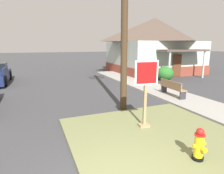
# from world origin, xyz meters

# --- Properties ---
(grass_corner_patch) EXTENTS (5.22, 4.83, 0.08)m
(grass_corner_patch) POSITION_xyz_m (2.06, 1.97, 0.04)
(grass_corner_patch) COLOR olive
(grass_corner_patch) RESTS_ON ground
(sidewalk_strip) EXTENTS (2.20, 18.84, 0.12)m
(sidewalk_strip) POSITION_xyz_m (5.88, 6.68, 0.06)
(sidewalk_strip) COLOR #9E9B93
(sidewalk_strip) RESTS_ON ground
(fire_hydrant) EXTENTS (0.38, 0.34, 0.83)m
(fire_hydrant) POSITION_xyz_m (2.27, 0.38, 0.47)
(fire_hydrant) COLOR black
(fire_hydrant) RESTS_ON grass_corner_patch
(stop_sign) EXTENTS (0.81, 0.33, 2.29)m
(stop_sign) POSITION_xyz_m (2.10, 2.56, 1.24)
(stop_sign) COLOR #A3845B
(stop_sign) RESTS_ON grass_corner_patch
(manhole_cover) EXTENTS (0.70, 0.70, 0.02)m
(manhole_cover) POSITION_xyz_m (0.55, 3.87, 0.01)
(manhole_cover) COLOR black
(manhole_cover) RESTS_ON ground
(street_bench) EXTENTS (0.49, 1.81, 0.85)m
(street_bench) POSITION_xyz_m (5.61, 5.42, 0.60)
(street_bench) COLOR #93704C
(street_bench) RESTS_ON sidewalk_strip
(utility_pole) EXTENTS (1.58, 0.29, 8.60)m
(utility_pole) POSITION_xyz_m (2.33, 4.72, 4.49)
(utility_pole) COLOR #42301E
(utility_pole) RESTS_ON ground
(corner_house) EXTENTS (8.63, 8.83, 5.56)m
(corner_house) POSITION_xyz_m (10.65, 14.54, 2.86)
(corner_house) COLOR brown
(corner_house) RESTS_ON ground
(shrub_near_porch) EXTENTS (1.32, 1.32, 1.16)m
(shrub_near_porch) POSITION_xyz_m (8.63, 9.92, 0.58)
(shrub_near_porch) COLOR #296B27
(shrub_near_porch) RESTS_ON ground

